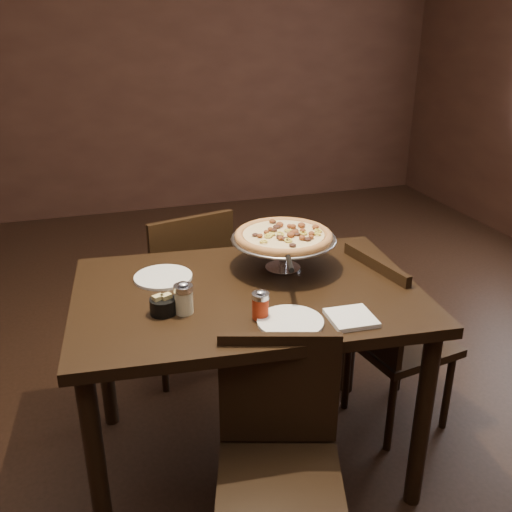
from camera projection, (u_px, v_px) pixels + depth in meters
name	position (u px, v px, depth m)	size (l,w,h in m)	color
room	(241.00, 132.00, 2.08)	(6.04, 7.04, 2.84)	black
dining_table	(248.00, 314.00, 2.23)	(1.39, 1.00, 0.82)	black
pizza_stand	(283.00, 236.00, 2.31)	(0.43, 0.43, 0.18)	silver
parmesan_shaker	(184.00, 298.00, 2.00)	(0.07, 0.07, 0.12)	beige
pepper_flake_shaker	(260.00, 305.00, 1.97)	(0.06, 0.06, 0.11)	maroon
packet_caddy	(163.00, 305.00, 2.00)	(0.09, 0.09, 0.07)	black
napkin_stack	(351.00, 318.00, 1.97)	(0.15, 0.15, 0.02)	white
plate_left	(163.00, 277.00, 2.28)	(0.23, 0.23, 0.01)	white
plate_near	(290.00, 322.00, 1.95)	(0.23, 0.23, 0.01)	white
serving_spatula	(290.00, 264.00, 2.07)	(0.15, 0.15, 0.02)	silver
chair_far	(184.00, 288.00, 2.92)	(0.52, 0.52, 0.93)	black
chair_near	(279.00, 455.00, 1.86)	(0.50, 0.50, 0.86)	black
chair_side	(390.00, 335.00, 2.55)	(0.47, 0.47, 0.87)	black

